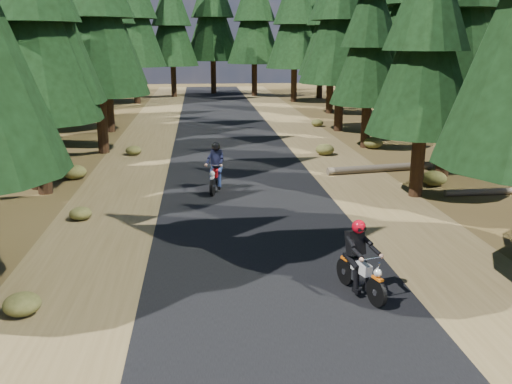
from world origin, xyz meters
TOP-DOWN VIEW (x-y plane):
  - ground at (0.00, 0.00)m, footprint 120.00×120.00m
  - road at (0.00, 5.00)m, footprint 6.00×100.00m
  - shoulder_l at (-4.60, 5.00)m, footprint 3.20×100.00m
  - shoulder_r at (4.60, 5.00)m, footprint 3.20×100.00m
  - log_near at (6.02, 8.38)m, footprint 4.82×1.14m
  - log_far at (8.96, 4.37)m, footprint 3.74×0.34m
  - understory_shrubs at (2.18, 7.15)m, footprint 14.94×31.59m
  - rider_lead at (1.80, -3.37)m, footprint 1.10×1.96m
  - rider_follow at (-1.06, 5.82)m, footprint 1.00×2.11m

SIDE VIEW (x-z plane):
  - ground at x=0.00m, z-range 0.00..0.00m
  - shoulder_l at x=-4.60m, z-range 0.00..0.01m
  - shoulder_r at x=4.60m, z-range 0.00..0.01m
  - road at x=0.00m, z-range 0.00..0.01m
  - log_far at x=8.96m, z-range 0.00..0.24m
  - log_near at x=6.02m, z-range 0.00..0.32m
  - understory_shrubs at x=2.18m, z-range -0.04..0.56m
  - rider_lead at x=1.80m, z-range -0.27..1.40m
  - rider_follow at x=-1.06m, z-range -0.30..1.51m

